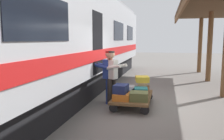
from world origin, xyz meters
The scene contains 14 objects.
ground_plane centered at (0.00, 0.00, 0.00)m, with size 60.00×60.00×0.00m, color slate.
train_car centered at (3.20, 0.00, 2.06)m, with size 3.02×19.54×4.00m.
luggage_cart centered at (0.50, 0.27, 0.28)m, with size 1.14×1.95×0.32m.
suitcase_gray_aluminum centered at (0.75, -0.27, 0.41)m, with size 0.44×0.63×0.17m, color #9EA0A5.
suitcase_olive_duffel centered at (0.25, 0.80, 0.45)m, with size 0.51×0.47×0.25m, color brown.
suitcase_orange_carryall centered at (0.75, 0.80, 0.42)m, with size 0.47×0.59×0.19m, color #CC6B23.
suitcase_brown_leather centered at (0.25, -0.27, 0.42)m, with size 0.36×0.47×0.20m, color brown.
suitcase_slate_roller centered at (0.75, 0.27, 0.43)m, with size 0.50×0.53×0.21m, color #4C515B.
suitcase_teal_softside centered at (0.25, 0.27, 0.45)m, with size 0.40×0.46×0.26m, color #1E666B.
suitcase_tan_vintage centered at (0.24, -0.30, 0.60)m, with size 0.30×0.51×0.14m, color tan.
suitcase_yellow_case centered at (0.27, -0.30, 0.76)m, with size 0.43×0.47×0.18m, color gold.
suitcase_navy_fabric centered at (0.78, 0.79, 0.64)m, with size 0.37×0.50×0.24m, color navy.
porter_in_overalls centered at (1.32, 0.16, 0.93)m, with size 0.68×0.45×1.70m.
porter_by_door centered at (1.19, 0.19, 0.93)m, with size 0.74×0.61×1.70m.
Camera 1 is at (-0.46, 7.19, 2.06)m, focal length 36.52 mm.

